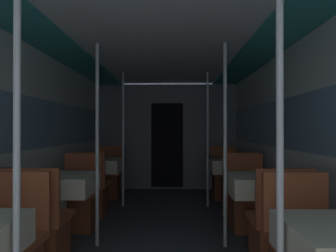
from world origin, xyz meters
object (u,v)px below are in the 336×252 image
(support_pole_right_1, at_px, (225,144))
(chair_right_near_2, at_px, (238,196))
(dining_table_left_1, at_px, (63,186))
(chair_left_near_1, at_px, (40,237))
(support_pole_left_2, at_px, (123,139))
(support_pole_right_2, at_px, (208,139))
(chair_right_far_1, at_px, (247,206))
(support_pole_left_1, at_px, (97,144))
(chair_right_near_1, at_px, (278,238))
(chair_left_far_2, at_px, (108,182))
(dining_table_right_2, at_px, (231,167))
(chair_left_near_2, at_px, (91,195))
(dining_table_right_1, at_px, (260,187))
(chair_left_far_1, at_px, (79,205))
(support_pole_right_0, at_px, (280,162))
(dining_table_left_2, at_px, (100,167))
(support_pole_left_0, at_px, (17,161))

(support_pole_right_1, relative_size, chair_right_near_2, 2.34)
(dining_table_left_1, relative_size, chair_left_near_1, 0.82)
(chair_left_near_1, distance_m, support_pole_left_2, 2.47)
(support_pole_right_1, xyz_separation_m, support_pole_right_2, (0.00, 1.74, 0.00))
(support_pole_right_1, bearing_deg, chair_right_far_1, 58.13)
(chair_right_far_1, bearing_deg, support_pole_left_1, 18.88)
(support_pole_left_1, height_order, support_pole_right_2, same)
(chair_right_near_1, distance_m, chair_right_far_1, 1.15)
(chair_left_near_1, xyz_separation_m, chair_left_far_2, (0.00, 2.89, 0.00))
(chair_right_near_1, relative_size, dining_table_right_2, 1.22)
(chair_left_near_2, bearing_deg, support_pole_left_2, 58.13)
(dining_table_left_1, bearing_deg, dining_table_right_1, 0.00)
(chair_left_far_1, relative_size, support_pole_right_0, 0.43)
(dining_table_left_2, bearing_deg, chair_left_near_1, -90.00)
(dining_table_right_1, bearing_deg, support_pole_left_0, -134.04)
(support_pole_left_0, relative_size, chair_left_far_1, 2.34)
(support_pole_right_2, bearing_deg, support_pole_right_1, -90.00)
(support_pole_left_2, height_order, chair_right_far_1, support_pole_left_2)
(dining_table_left_2, bearing_deg, chair_left_near_2, -90.00)
(chair_left_far_1, xyz_separation_m, support_pole_right_0, (1.68, -2.32, 0.77))
(support_pole_right_0, relative_size, chair_right_far_1, 2.34)
(chair_left_near_2, height_order, support_pole_right_1, support_pole_right_1)
(dining_table_left_1, xyz_separation_m, support_pole_right_1, (1.68, 0.00, 0.43))
(support_pole_left_0, bearing_deg, support_pole_right_1, 52.72)
(chair_left_far_1, relative_size, dining_table_right_1, 1.22)
(dining_table_left_1, distance_m, support_pole_right_0, 2.46)
(chair_left_far_1, xyz_separation_m, dining_table_right_2, (2.04, 1.17, 0.34))
(chair_right_near_2, bearing_deg, support_pole_right_0, -97.02)
(chair_right_near_2, height_order, support_pole_right_2, support_pole_right_2)
(chair_left_far_1, relative_size, chair_right_near_1, 1.00)
(chair_right_near_1, bearing_deg, chair_left_near_1, 180.00)
(dining_table_left_1, height_order, chair_left_far_1, chair_left_far_1)
(support_pole_left_0, height_order, dining_table_left_2, support_pole_left_0)
(chair_left_far_2, relative_size, support_pole_right_1, 0.43)
(dining_table_left_2, distance_m, chair_right_near_1, 3.11)
(chair_left_far_1, height_order, dining_table_left_2, chair_left_far_1)
(chair_left_near_2, distance_m, support_pole_right_1, 2.19)
(dining_table_left_2, distance_m, support_pole_left_2, 0.56)
(dining_table_left_1, distance_m, chair_left_near_1, 0.67)
(support_pole_left_1, relative_size, support_pole_right_2, 1.00)
(support_pole_right_2, bearing_deg, dining_table_right_1, -78.38)
(dining_table_left_2, distance_m, support_pole_right_0, 3.89)
(support_pole_left_0, distance_m, dining_table_left_2, 3.53)
(support_pole_left_1, height_order, support_pole_left_2, same)
(dining_table_left_2, distance_m, chair_left_far_2, 0.67)
(chair_left_near_1, xyz_separation_m, support_pole_right_1, (1.68, 0.58, 0.77))
(chair_left_far_1, relative_size, dining_table_right_2, 1.22)
(chair_left_far_2, distance_m, dining_table_right_1, 3.11)
(chair_left_near_2, bearing_deg, support_pole_left_1, -72.92)
(dining_table_left_2, xyz_separation_m, chair_right_near_1, (2.04, -2.32, -0.34))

